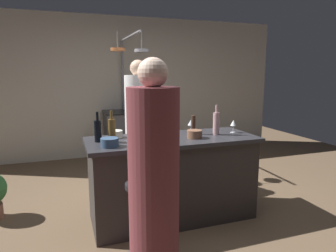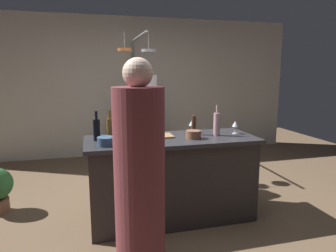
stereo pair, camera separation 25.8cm
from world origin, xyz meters
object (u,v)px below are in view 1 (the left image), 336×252
Objects in this scene: wine_bottle_white at (131,131)px; mixing_bowl_wooden at (194,134)px; wine_glass_near_left_guest at (233,124)px; mixing_bowl_ceramic at (116,134)px; bar_stool_left at (141,218)px; guest_left at (154,189)px; pepper_mill at (193,125)px; stove_range at (127,135)px; wine_bottle_dark at (98,130)px; mixing_bowl_blue at (110,142)px; wine_bottle_amber at (112,130)px; wine_glass_by_chef at (191,123)px; wine_bottle_rose at (216,123)px; chef at (139,130)px; cutting_board at (158,136)px.

wine_bottle_white reaches higher than mixing_bowl_wooden.
wine_glass_near_left_guest is 1.00× the size of mixing_bowl_ceramic.
bar_stool_left is 0.56m from guest_left.
pepper_mill is 0.21m from mixing_bowl_wooden.
wine_bottle_white is at bearing -100.41° from stove_range.
wine_bottle_dark reaches higher than stove_range.
mixing_bowl_blue is (0.08, -0.24, -0.07)m from wine_bottle_dark.
wine_bottle_amber reaches higher than pepper_mill.
guest_left is 0.97m from wine_bottle_white.
wine_bottle_white is (-0.46, -2.52, 0.57)m from stove_range.
guest_left is at bearing -140.52° from wine_glass_near_left_guest.
wine_glass_by_chef reaches higher than mixing_bowl_wooden.
pepper_mill is 0.76m from wine_bottle_white.
wine_bottle_white is at bearing -68.62° from mixing_bowl_ceramic.
wine_bottle_rose is (0.23, -0.11, 0.03)m from pepper_mill.
chef reaches higher than mixing_bowl_wooden.
bar_stool_left is 1.00m from mixing_bowl_ceramic.
bar_stool_left is 0.85m from wine_bottle_white.
wine_bottle_dark is at bearing 150.84° from wine_bottle_amber.
stove_range is 4.24× the size of pepper_mill.
bar_stool_left is at bearing -78.08° from wine_bottle_amber.
stove_range reaches higher than bar_stool_left.
cutting_board is at bearing -91.03° from chef.
wine_bottle_white is at bearing 87.07° from guest_left.
stove_range is 2.83× the size of wine_bottle_amber.
stove_range is 6.10× the size of wine_glass_by_chef.
wine_glass_by_chef is 0.32m from mixing_bowl_wooden.
guest_left reaches higher than wine_bottle_amber.
wine_bottle_rose is 2.00× the size of mixing_bowl_blue.
mixing_bowl_wooden is at bearing -9.07° from wine_bottle_dark.
guest_left reaches higher than wine_glass_near_left_guest.
wine_bottle_amber is at bearing 97.22° from guest_left.
wine_glass_near_left_guest is at bearing 8.69° from wine_bottle_rose.
mixing_bowl_ceramic is (-0.85, 0.11, -0.07)m from pepper_mill.
wine_bottle_dark is (-1.04, -0.03, 0.01)m from pepper_mill.
stove_range is at bearing 72.24° from wine_bottle_dark.
stove_range is 0.51× the size of chef.
mixing_bowl_wooden is (0.78, -0.29, 0.00)m from mixing_bowl_ceramic.
mixing_bowl_blue is (-0.57, -1.19, 0.13)m from chef.
mixing_bowl_blue is at bearing 112.13° from bar_stool_left.
chef is at bearing 131.40° from wine_glass_near_left_guest.
pepper_mill is at bearing 3.08° from cutting_board.
pepper_mill is 0.63× the size of wine_bottle_rose.
wine_glass_by_chef is (0.94, 0.22, -0.02)m from wine_bottle_amber.
chef is 5.54× the size of wine_bottle_amber.
guest_left is at bearing -92.93° from wine_bottle_white.
chef is 11.93× the size of mixing_bowl_ceramic.
chef is 2.06m from guest_left.
wine_bottle_white is 1.21m from wine_glass_near_left_guest.
stove_range is 2.43m from pepper_mill.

